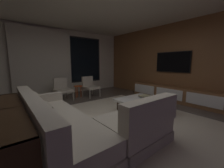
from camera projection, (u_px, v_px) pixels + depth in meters
The scene contains 13 objects.
floor at pixel (112, 123), 3.07m from camera, with size 9.20×9.20×0.00m, color #564C44.
back_wall_with_window at pixel (56, 62), 5.62m from camera, with size 6.60×0.30×2.70m.
media_wall at pixel (181, 62), 4.75m from camera, with size 0.12×7.80×2.70m.
area_rug at pixel (126, 120), 3.21m from camera, with size 3.20×3.80×0.01m, color beige.
sectional_couch at pixel (77, 125), 2.31m from camera, with size 1.98×2.50×0.82m.
coffee_table at pixel (143, 106), 3.66m from camera, with size 1.16×1.16×0.36m.
book_stack_on_coffee_table at pixel (144, 97), 3.76m from camera, with size 0.27×0.22×0.09m.
accent_chair_near_window at pixel (90, 85), 5.46m from camera, with size 0.60×0.61×0.78m.
accent_chair_by_curtain at pixel (62, 88), 4.91m from camera, with size 0.58×0.60×0.78m.
side_stool at pixel (78, 88), 5.24m from camera, with size 0.32×0.32×0.46m.
media_console at pixel (173, 94), 4.78m from camera, with size 0.46×3.10×0.52m.
mounted_tv at pixel (172, 62), 4.88m from camera, with size 0.05×1.24×0.71m.
console_table_behind_couch at pixel (8, 132), 1.82m from camera, with size 0.40×2.10×0.74m.
Camera 1 is at (-1.80, -2.28, 1.33)m, focal length 22.08 mm.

